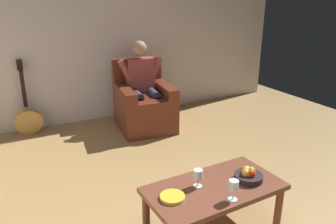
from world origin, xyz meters
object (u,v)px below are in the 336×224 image
object	(u,v)px
coffee_table	(214,192)
wine_glass_far	(198,175)
decorative_dish	(172,197)
armchair	(144,105)
wine_glass_near	(234,186)
guitar	(28,119)
fruit_bowl	(249,175)
person_seated	(142,82)

from	to	relation	value
coffee_table	wine_glass_far	size ratio (longest dim) A/B	7.56
coffee_table	decorative_dish	xyz separation A→B (m)	(0.37, -0.01, 0.07)
coffee_table	wine_glass_far	xyz separation A→B (m)	(0.12, -0.06, 0.15)
coffee_table	wine_glass_far	bearing A→B (deg)	-26.96
armchair	wine_glass_near	xyz separation A→B (m)	(0.38, 2.50, 0.19)
wine_glass_near	wine_glass_far	bearing A→B (deg)	-64.14
guitar	fruit_bowl	size ratio (longest dim) A/B	4.54
decorative_dish	wine_glass_far	bearing A→B (deg)	-168.23
wine_glass_near	decorative_dish	distance (m)	0.45
guitar	armchair	bearing A→B (deg)	162.39
fruit_bowl	armchair	bearing A→B (deg)	-92.46
guitar	wine_glass_near	distance (m)	3.20
wine_glass_near	fruit_bowl	size ratio (longest dim) A/B	0.71
wine_glass_near	person_seated	bearing A→B (deg)	-98.62
person_seated	coffee_table	size ratio (longest dim) A/B	1.12
coffee_table	guitar	bearing A→B (deg)	-68.22
person_seated	wine_glass_far	bearing A→B (deg)	83.88
coffee_table	guitar	world-z (taller)	guitar
armchair	wine_glass_near	world-z (taller)	armchair
wine_glass_far	fruit_bowl	xyz separation A→B (m)	(-0.41, 0.11, -0.05)
wine_glass_far	fruit_bowl	world-z (taller)	wine_glass_far
coffee_table	armchair	bearing A→B (deg)	-99.72
person_seated	guitar	bearing A→B (deg)	-9.47
wine_glass_far	wine_glass_near	bearing A→B (deg)	115.86
person_seated	fruit_bowl	distance (m)	2.40
wine_glass_near	decorative_dish	xyz separation A→B (m)	(0.38, -0.21, -0.10)
guitar	decorative_dish	distance (m)	2.87
person_seated	decorative_dish	bearing A→B (deg)	78.46
fruit_bowl	decorative_dish	world-z (taller)	fruit_bowl
armchair	decorative_dish	size ratio (longest dim) A/B	5.13
guitar	decorative_dish	bearing A→B (deg)	105.02
wine_glass_far	decorative_dish	size ratio (longest dim) A/B	0.78
guitar	wine_glass_far	distance (m)	2.90
armchair	decorative_dish	world-z (taller)	armchair
fruit_bowl	guitar	bearing A→B (deg)	-63.58
fruit_bowl	wine_glass_far	bearing A→B (deg)	-14.52
guitar	fruit_bowl	xyz separation A→B (m)	(-1.40, 2.82, 0.22)
armchair	guitar	world-z (taller)	guitar
wine_glass_far	decorative_dish	xyz separation A→B (m)	(0.25, 0.05, -0.08)
fruit_bowl	person_seated	bearing A→B (deg)	-92.54
armchair	wine_glass_far	world-z (taller)	armchair
wine_glass_far	decorative_dish	world-z (taller)	wine_glass_far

